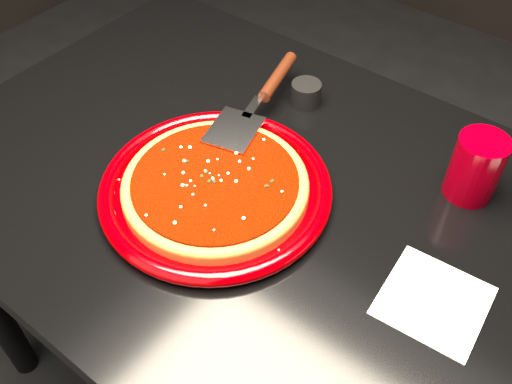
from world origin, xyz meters
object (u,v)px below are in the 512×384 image
plate (216,189)px  cup (476,167)px  table (264,309)px  ramekin (306,93)px  pizza_server (259,99)px

plate → cup: size_ratio=3.39×
plate → cup: bearing=38.6°
table → cup: 0.54m
table → ramekin: (-0.08, 0.23, 0.40)m
cup → table: bearing=-143.3°
cup → ramekin: (-0.34, 0.03, -0.03)m
table → pizza_server: (-0.12, 0.13, 0.42)m
ramekin → pizza_server: bearing=-112.6°
cup → ramekin: cup is taller
table → pizza_server: size_ratio=3.49×
plate → ramekin: bearing=94.1°
table → ramekin: bearing=108.9°
cup → plate: bearing=-141.4°
table → plate: bearing=-134.0°
pizza_server → ramekin: bearing=53.1°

